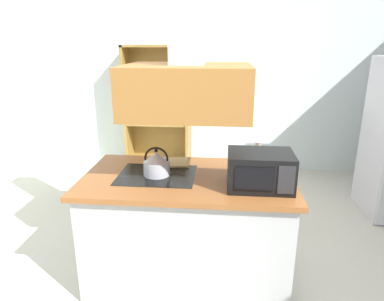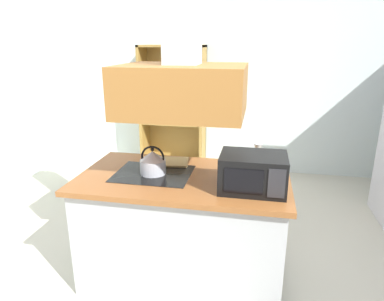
{
  "view_description": "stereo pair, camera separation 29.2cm",
  "coord_description": "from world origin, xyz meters",
  "px_view_note": "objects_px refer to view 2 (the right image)",
  "views": [
    {
      "loc": [
        0.03,
        -2.19,
        1.91
      ],
      "look_at": [
        -0.24,
        0.65,
        1.0
      ],
      "focal_mm": 32.16,
      "sensor_mm": 36.0,
      "label": 1
    },
    {
      "loc": [
        0.31,
        -2.15,
        1.91
      ],
      "look_at": [
        -0.24,
        0.65,
        1.0
      ],
      "focal_mm": 32.16,
      "sensor_mm": 36.0,
      "label": 2
    }
  ],
  "objects_px": {
    "cutting_board": "(169,162)",
    "kettle": "(153,162)",
    "wine_glass_on_counter": "(258,150)",
    "dish_cabinet": "(173,116)",
    "microwave": "(253,172)"
  },
  "relations": [
    {
      "from": "cutting_board",
      "to": "wine_glass_on_counter",
      "type": "height_order",
      "value": "wine_glass_on_counter"
    },
    {
      "from": "dish_cabinet",
      "to": "wine_glass_on_counter",
      "type": "bearing_deg",
      "value": -59.67
    },
    {
      "from": "dish_cabinet",
      "to": "kettle",
      "type": "height_order",
      "value": "dish_cabinet"
    },
    {
      "from": "dish_cabinet",
      "to": "cutting_board",
      "type": "relative_size",
      "value": 5.47
    },
    {
      "from": "microwave",
      "to": "kettle",
      "type": "bearing_deg",
      "value": 168.58
    },
    {
      "from": "dish_cabinet",
      "to": "wine_glass_on_counter",
      "type": "relative_size",
      "value": 9.02
    },
    {
      "from": "dish_cabinet",
      "to": "cutting_board",
      "type": "distance_m",
      "value": 2.27
    },
    {
      "from": "microwave",
      "to": "wine_glass_on_counter",
      "type": "bearing_deg",
      "value": 86.98
    },
    {
      "from": "cutting_board",
      "to": "wine_glass_on_counter",
      "type": "bearing_deg",
      "value": 3.46
    },
    {
      "from": "wine_glass_on_counter",
      "to": "microwave",
      "type": "bearing_deg",
      "value": -93.02
    },
    {
      "from": "cutting_board",
      "to": "wine_glass_on_counter",
      "type": "xyz_separation_m",
      "value": [
        0.75,
        0.05,
        0.14
      ]
    },
    {
      "from": "wine_glass_on_counter",
      "to": "kettle",
      "type": "bearing_deg",
      "value": -158.47
    },
    {
      "from": "kettle",
      "to": "microwave",
      "type": "xyz_separation_m",
      "value": [
        0.78,
        -0.16,
        0.03
      ]
    },
    {
      "from": "dish_cabinet",
      "to": "kettle",
      "type": "xyz_separation_m",
      "value": [
        0.46,
        -2.48,
        0.17
      ]
    },
    {
      "from": "cutting_board",
      "to": "kettle",
      "type": "bearing_deg",
      "value": -101.18
    }
  ]
}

